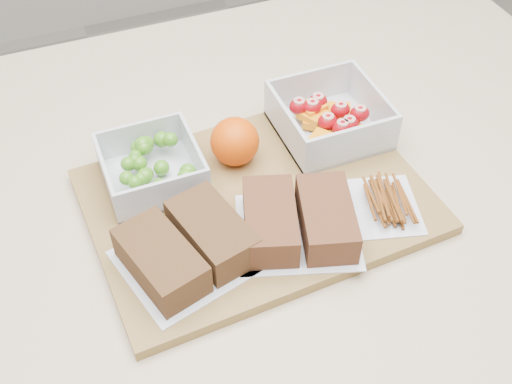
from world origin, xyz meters
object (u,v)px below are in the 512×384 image
at_px(grape_container, 152,166).
at_px(fruit_container, 329,119).
at_px(orange, 235,141).
at_px(sandwich_bag_center, 298,220).
at_px(cutting_board, 258,201).
at_px(sandwich_bag_left, 187,247).
at_px(pretzel_bag, 385,201).

distance_m(grape_container, fruit_container, 0.25).
relative_size(orange, sandwich_bag_center, 0.37).
height_order(grape_container, sandwich_bag_center, grape_container).
relative_size(cutting_board, sandwich_bag_left, 2.36).
xyz_separation_m(cutting_board, grape_container, (-0.11, 0.08, 0.03)).
bearing_deg(orange, sandwich_bag_center, -80.20).
relative_size(grape_container, sandwich_bag_left, 0.68).
distance_m(fruit_container, pretzel_bag, 0.16).
bearing_deg(fruit_container, grape_container, -179.98).
distance_m(cutting_board, sandwich_bag_left, 0.13).
bearing_deg(fruit_container, sandwich_bag_left, -150.16).
xyz_separation_m(cutting_board, pretzel_bag, (0.14, -0.07, 0.02)).
xyz_separation_m(grape_container, orange, (0.11, -0.01, 0.01)).
bearing_deg(grape_container, cutting_board, -35.40).
distance_m(cutting_board, sandwich_bag_center, 0.08).
height_order(cutting_board, grape_container, grape_container).
relative_size(orange, pretzel_bag, 0.54).
relative_size(sandwich_bag_left, sandwich_bag_center, 1.00).
bearing_deg(cutting_board, pretzel_bag, -31.14).
height_order(fruit_container, sandwich_bag_center, fruit_container).
distance_m(sandwich_bag_center, pretzel_bag, 0.12).
bearing_deg(cutting_board, fruit_container, 27.13).
distance_m(orange, sandwich_bag_center, 0.15).
bearing_deg(pretzel_bag, grape_container, 148.51).
height_order(cutting_board, pretzel_bag, pretzel_bag).
distance_m(orange, sandwich_bag_left, 0.18).
height_order(cutting_board, fruit_container, fruit_container).
distance_m(grape_container, sandwich_bag_center, 0.21).
xyz_separation_m(fruit_container, pretzel_bag, (0.00, -0.16, -0.01)).
bearing_deg(grape_container, sandwich_bag_center, -48.24).
height_order(fruit_container, pretzel_bag, fruit_container).
xyz_separation_m(orange, sandwich_bag_center, (0.03, -0.15, -0.01)).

